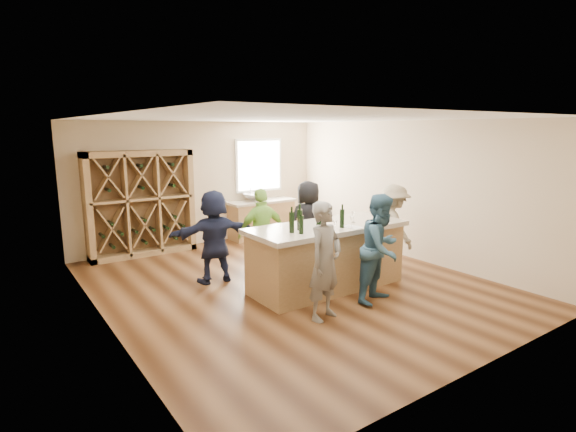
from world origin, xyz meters
TOP-DOWN VIEW (x-y plane):
  - floor at (0.00, 0.00)m, footprint 6.00×7.00m
  - ceiling at (0.00, 0.00)m, footprint 6.00×7.00m
  - wall_back at (0.00, 3.55)m, footprint 6.00×0.10m
  - wall_front at (0.00, -3.55)m, footprint 6.00×0.10m
  - wall_left at (-3.05, 0.00)m, footprint 0.10×7.00m
  - wall_right at (3.05, 0.00)m, footprint 0.10×7.00m
  - window_frame at (1.50, 3.47)m, footprint 1.30×0.06m
  - window_pane at (1.50, 3.44)m, footprint 1.18×0.01m
  - wine_rack at (-1.50, 3.27)m, footprint 2.20×0.45m
  - back_counter_base at (1.40, 3.20)m, footprint 1.60×0.58m
  - back_counter_top at (1.40, 3.20)m, footprint 1.70×0.62m
  - sink at (1.20, 3.20)m, footprint 0.54×0.54m
  - faucet at (1.20, 3.38)m, footprint 0.02×0.02m
  - tasting_counter_base at (0.41, -0.50)m, footprint 2.60×1.00m
  - tasting_counter_top at (0.41, -0.50)m, footprint 2.72×1.12m
  - wine_bottle_a at (-0.41, -0.63)m, footprint 0.10×0.10m
  - wine_bottle_b at (-0.33, -0.77)m, footprint 0.08×0.08m
  - wine_bottle_c at (-0.20, -0.55)m, footprint 0.09×0.09m
  - wine_bottle_d at (0.04, -0.73)m, footprint 0.08×0.08m
  - wine_bottle_e at (0.18, -0.65)m, footprint 0.09×0.09m
  - wine_glass_a at (0.15, -0.98)m, footprint 0.09×0.09m
  - wine_glass_b at (0.56, -0.91)m, footprint 0.09×0.09m
  - wine_glass_c at (1.05, -0.96)m, footprint 0.08×0.08m
  - wine_glass_d at (0.87, -0.62)m, footprint 0.08×0.08m
  - wine_glass_e at (1.30, -0.79)m, footprint 0.09×0.09m
  - tasting_menu_a at (0.10, -0.87)m, footprint 0.34×0.38m
  - tasting_menu_b at (0.63, -0.85)m, footprint 0.28×0.35m
  - tasting_menu_c at (1.30, -0.83)m, footprint 0.28×0.34m
  - person_near_left at (-0.42, -1.45)m, footprint 0.70×0.59m
  - person_near_right at (0.69, -1.44)m, footprint 0.91×0.66m
  - person_server at (2.07, -0.43)m, footprint 0.73×1.14m
  - person_far_mid at (-0.13, 0.69)m, footprint 0.97×0.56m
  - person_far_right at (0.99, 0.78)m, footprint 0.88×0.64m
  - person_far_left at (-1.00, 0.86)m, footprint 1.56×0.70m
  - wine_bottle_f at (0.46, -0.80)m, footprint 0.07×0.07m

SIDE VIEW (x-z plane):
  - floor at x=0.00m, z-range -0.10..0.00m
  - back_counter_base at x=1.40m, z-range 0.00..0.86m
  - tasting_counter_base at x=0.41m, z-range 0.00..1.00m
  - person_far_mid at x=-0.13m, z-range 0.00..1.60m
  - person_far_left at x=-1.00m, z-range 0.00..1.62m
  - person_server at x=2.07m, z-range 0.00..1.62m
  - person_far_right at x=0.99m, z-range 0.00..1.65m
  - person_near_left at x=-0.42m, z-range 0.00..1.67m
  - person_near_right at x=0.69m, z-range 0.00..1.68m
  - back_counter_top at x=1.40m, z-range 0.86..0.92m
  - sink at x=1.20m, z-range 0.92..1.11m
  - tasting_counter_top at x=0.41m, z-range 1.00..1.08m
  - faucet at x=1.20m, z-range 0.92..1.22m
  - tasting_menu_a at x=0.10m, z-range 1.08..1.08m
  - tasting_menu_b at x=0.63m, z-range 1.08..1.08m
  - tasting_menu_c at x=1.30m, z-range 1.08..1.08m
  - wine_rack at x=-1.50m, z-range 0.00..2.20m
  - wine_glass_a at x=0.15m, z-range 1.08..1.26m
  - wine_glass_b at x=0.56m, z-range 1.08..1.26m
  - wine_glass_e at x=1.30m, z-range 1.08..1.27m
  - wine_glass_c at x=1.05m, z-range 1.08..1.28m
  - wine_glass_d at x=0.87m, z-range 1.08..1.28m
  - wine_bottle_b at x=-0.33m, z-range 1.08..1.36m
  - wine_bottle_f at x=0.46m, z-range 1.08..1.38m
  - wine_bottle_e at x=0.18m, z-range 1.08..1.39m
  - wine_bottle_a at x=-0.41m, z-range 1.08..1.40m
  - wine_bottle_d at x=0.04m, z-range 1.08..1.41m
  - wine_bottle_c at x=-0.20m, z-range 1.08..1.41m
  - wall_back at x=0.00m, z-range 0.00..2.80m
  - wall_front at x=0.00m, z-range 0.00..2.80m
  - wall_left at x=-3.05m, z-range 0.00..2.80m
  - wall_right at x=3.05m, z-range 0.00..2.80m
  - window_frame at x=1.50m, z-range 1.10..2.40m
  - window_pane at x=1.50m, z-range 1.16..2.34m
  - ceiling at x=0.00m, z-range 2.80..2.90m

